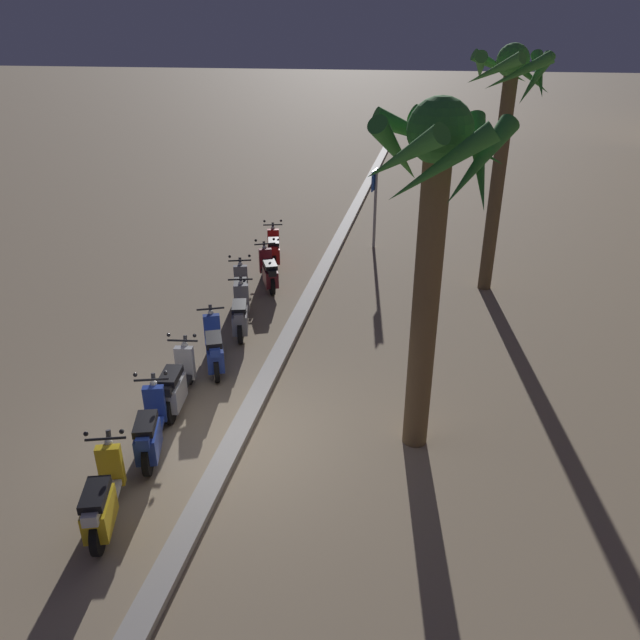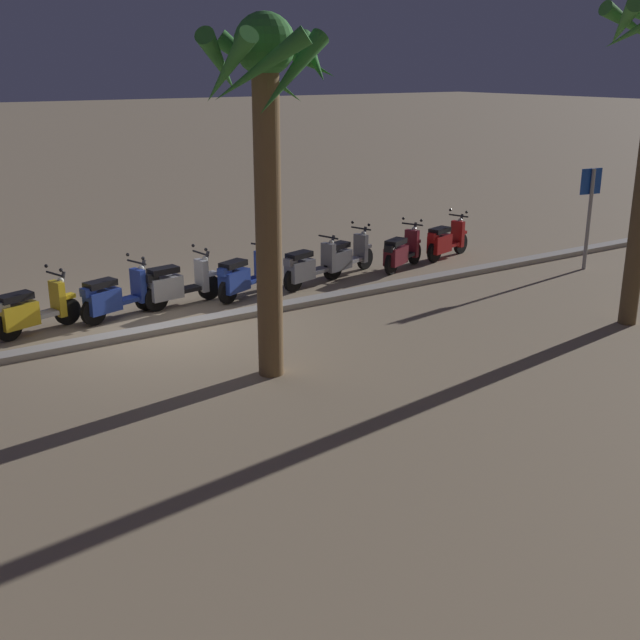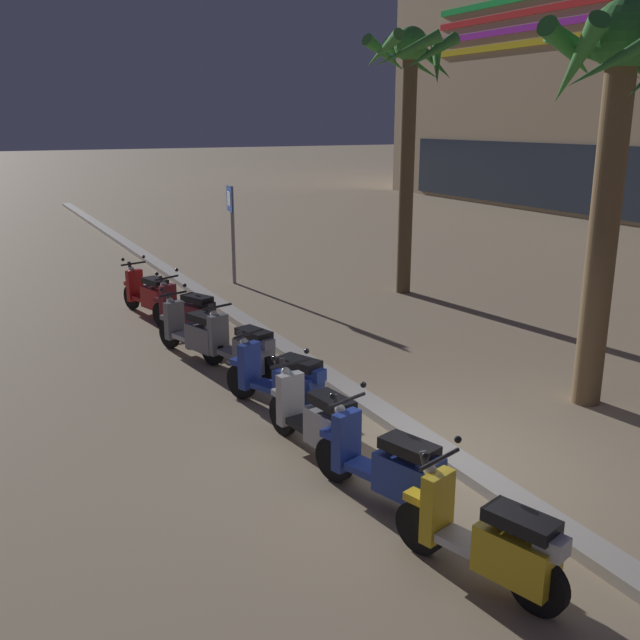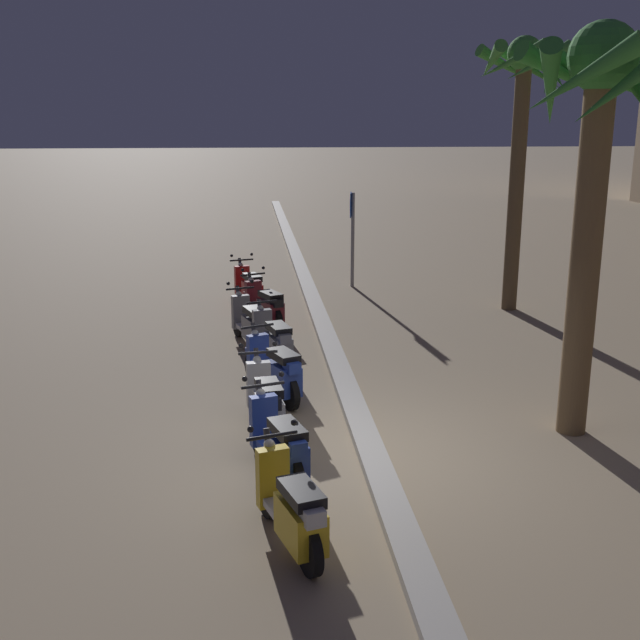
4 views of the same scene
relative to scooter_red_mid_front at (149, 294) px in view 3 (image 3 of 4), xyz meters
The scene contains 13 objects.
ground_plane 8.29m from the scooter_red_mid_front, ahead, with size 200.00×200.00×0.00m, color #9E896B.
curb_strip 8.32m from the scooter_red_mid_front, 10.37° to the left, with size 60.00×0.36×0.12m, color #ADA89E.
scooter_red_mid_front is the anchor object (origin of this frame).
scooter_maroon_last_in_row 1.71m from the scooter_red_mid_front, 10.43° to the left, with size 1.64×0.88×1.17m.
scooter_grey_mid_rear 3.08m from the scooter_red_mid_front, ahead, with size 1.74×0.79×1.17m.
scooter_grey_gap_after_mid 4.35m from the scooter_red_mid_front, ahead, with size 1.82×0.77×1.04m.
scooter_blue_far_back 5.96m from the scooter_red_mid_front, ahead, with size 1.75×0.91×1.04m.
scooter_silver_lead_nearest 7.37m from the scooter_red_mid_front, ahead, with size 1.78×0.60×1.17m.
scooter_blue_second_in_line 8.72m from the scooter_red_mid_front, ahead, with size 1.72×0.77×1.17m.
scooter_yellow_tail_end 10.29m from the scooter_red_mid_front, ahead, with size 1.69×0.77×1.17m.
crossing_sign 3.53m from the scooter_red_mid_front, 128.34° to the left, with size 0.60×0.16×2.40m.
palm_tree_mid_walkway 7.18m from the scooter_red_mid_front, 83.58° to the left, with size 2.14×2.12×5.90m.
palm_tree_by_mall_entrance 9.48m from the scooter_red_mid_front, 30.09° to the left, with size 2.13×2.11×5.41m.
Camera 3 is at (6.21, -4.71, 3.92)m, focal length 39.96 mm.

